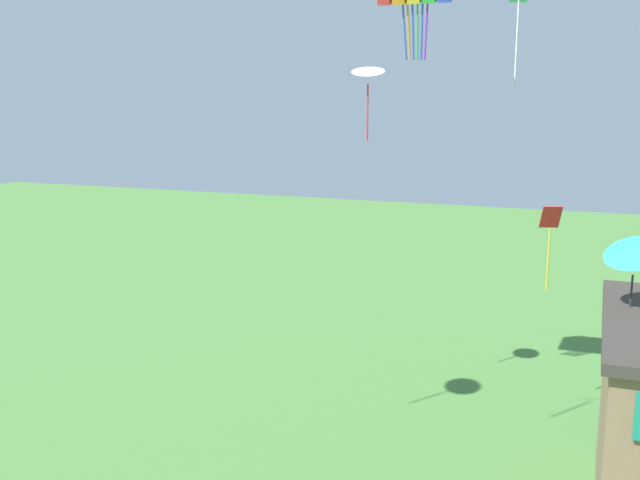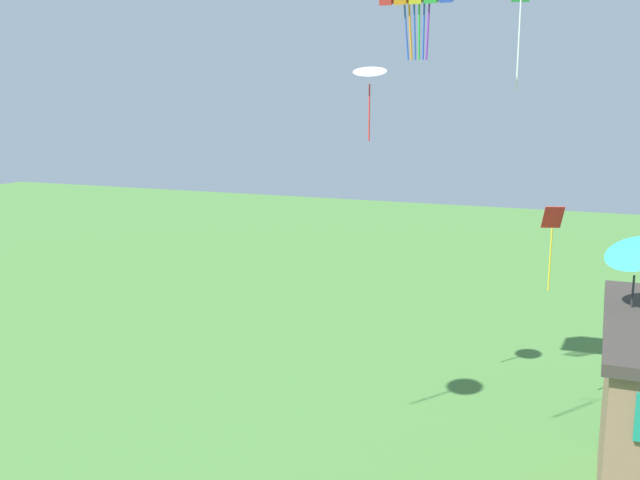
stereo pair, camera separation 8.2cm
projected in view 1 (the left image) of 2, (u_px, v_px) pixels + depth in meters
kite_red_diamond at (550, 232)px, 21.01m from camera, size 0.67×0.58×2.58m
kite_white_delta at (368, 72)px, 20.73m from camera, size 1.17×1.15×2.23m
kite_cyan_delta at (635, 254)px, 15.96m from camera, size 1.83×1.80×3.46m
kite_green_diamond at (518, 14)px, 21.38m from camera, size 0.57×0.36×3.33m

